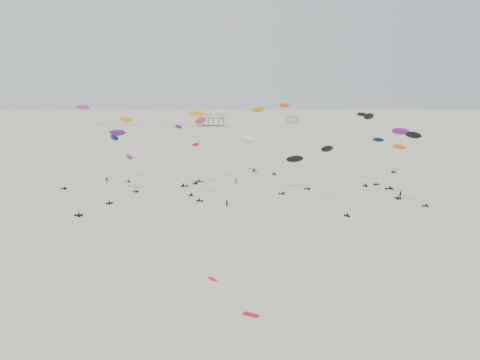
{
  "coord_description": "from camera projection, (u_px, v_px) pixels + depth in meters",
  "views": [
    {
      "loc": [
        -5.64,
        -24.21,
        28.93
      ],
      "look_at": [
        0.0,
        88.0,
        7.0
      ],
      "focal_mm": 35.0,
      "sensor_mm": 36.0,
      "label": 1
    }
  ],
  "objects": [
    {
      "name": "rig_13",
      "position": [
        296.0,
        162.0,
        136.57
      ],
      "size": [
        7.62,
        4.68,
        10.2
      ],
      "rotation": [
        0.0,
        0.0,
        1.18
      ],
      "color": "black",
      "rests_on": "ground"
    },
    {
      "name": "pavilion_small",
      "position": [
        292.0,
        119.0,
        404.33
      ],
      "size": [
        9.0,
        7.0,
        8.0
      ],
      "color": "brown",
      "rests_on": "ground"
    },
    {
      "name": "grounded_kite_b",
      "position": [
        212.0,
        279.0,
        72.26
      ],
      "size": [
        1.63,
        1.87,
        0.07
      ],
      "primitive_type": "cube",
      "rotation": [
        0.0,
        0.0,
        -0.94
      ],
      "color": "red",
      "rests_on": "ground"
    },
    {
      "name": "rig_14",
      "position": [
        218.0,
        121.0,
        148.3
      ],
      "size": [
        10.77,
        7.75,
        22.61
      ],
      "rotation": [
        0.0,
        0.0,
        4.47
      ],
      "color": "black",
      "rests_on": "ground"
    },
    {
      "name": "spectator_3",
      "position": [
        236.0,
        184.0,
        145.3
      ],
      "size": [
        0.95,
        0.94,
        2.18
      ],
      "primitive_type": "imported",
      "rotation": [
        0.0,
        0.0,
        2.37
      ],
      "color": "black",
      "rests_on": "ground"
    },
    {
      "name": "rig_6",
      "position": [
        198.0,
        126.0,
        122.58
      ],
      "size": [
        5.15,
        8.11,
        23.85
      ],
      "rotation": [
        0.0,
        0.0,
        4.18
      ],
      "color": "black",
      "rests_on": "ground"
    },
    {
      "name": "rig_9",
      "position": [
        263.0,
        128.0,
        133.94
      ],
      "size": [
        9.18,
        11.68,
        24.84
      ],
      "rotation": [
        0.0,
        0.0,
        1.29
      ],
      "color": "black",
      "rests_on": "ground"
    },
    {
      "name": "rig_5",
      "position": [
        131.0,
        165.0,
        134.5
      ],
      "size": [
        5.08,
        7.14,
        10.6
      ],
      "rotation": [
        0.0,
        0.0,
        5.63
      ],
      "color": "black",
      "rests_on": "ground"
    },
    {
      "name": "rig_7",
      "position": [
        191.0,
        163.0,
        146.48
      ],
      "size": [
        5.77,
        16.39,
        17.28
      ],
      "rotation": [
        0.0,
        0.0,
        4.67
      ],
      "color": "black",
      "rests_on": "ground"
    },
    {
      "name": "spectator_1",
      "position": [
        400.0,
        197.0,
        126.71
      ],
      "size": [
        1.05,
        0.63,
        2.13
      ],
      "primitive_type": "imported",
      "rotation": [
        0.0,
        0.0,
        6.31
      ],
      "color": "black",
      "rests_on": "ground"
    },
    {
      "name": "rig_2",
      "position": [
        104.0,
        161.0,
        113.91
      ],
      "size": [
        9.57,
        14.82,
        20.66
      ],
      "rotation": [
        0.0,
        0.0,
        1.18
      ],
      "color": "black",
      "rests_on": "ground"
    },
    {
      "name": "grounded_kite_a",
      "position": [
        251.0,
        315.0,
        60.85
      ],
      "size": [
        2.35,
        1.92,
        0.08
      ],
      "primitive_type": "cube",
      "rotation": [
        0.0,
        0.0,
        -0.55
      ],
      "color": "#B60B15",
      "rests_on": "ground"
    },
    {
      "name": "rig_0",
      "position": [
        331.0,
        161.0,
        115.96
      ],
      "size": [
        5.05,
        15.97,
        18.57
      ],
      "rotation": [
        0.0,
        0.0,
        3.47
      ],
      "color": "black",
      "rests_on": "ground"
    },
    {
      "name": "pier_fence",
      "position": [
        145.0,
        125.0,
        369.43
      ],
      "size": [
        80.2,
        0.2,
        1.5
      ],
      "color": "black",
      "rests_on": "ground"
    },
    {
      "name": "rig_8",
      "position": [
        400.0,
        143.0,
        124.33
      ],
      "size": [
        4.95,
        6.33,
        19.1
      ],
      "rotation": [
        0.0,
        0.0,
        0.34
      ],
      "color": "black",
      "rests_on": "ground"
    },
    {
      "name": "rig_12",
      "position": [
        374.0,
        134.0,
        141.82
      ],
      "size": [
        7.14,
        13.47,
        22.56
      ],
      "rotation": [
        0.0,
        0.0,
        1.56
      ],
      "color": "black",
      "rests_on": "ground"
    },
    {
      "name": "rig_3",
      "position": [
        374.0,
        156.0,
        142.27
      ],
      "size": [
        7.59,
        7.94,
        14.72
      ],
      "rotation": [
        0.0,
        0.0,
        3.29
      ],
      "color": "black",
      "rests_on": "ground"
    },
    {
      "name": "ground_plane",
      "position": [
        228.0,
        150.0,
        225.6
      ],
      "size": [
        900.0,
        900.0,
        0.0
      ],
      "primitive_type": "plane",
      "color": "#C2B699"
    },
    {
      "name": "rig_17",
      "position": [
        79.0,
        122.0,
        139.07
      ],
      "size": [
        8.38,
        9.1,
        24.88
      ],
      "rotation": [
        0.0,
        0.0,
        1.37
      ],
      "color": "black",
      "rests_on": "ground"
    },
    {
      "name": "rig_1",
      "position": [
        187.0,
        153.0,
        145.18
      ],
      "size": [
        8.11,
        8.25,
        18.22
      ],
      "rotation": [
        0.0,
        0.0,
        5.87
      ],
      "color": "black",
      "rests_on": "ground"
    },
    {
      "name": "spectator_0",
      "position": [
        227.0,
        207.0,
        116.78
      ],
      "size": [
        0.94,
        0.9,
        2.14
      ],
      "primitive_type": "imported",
      "rotation": [
        0.0,
        0.0,
        2.46
      ],
      "color": "black",
      "rests_on": "ground"
    },
    {
      "name": "pavilion_main",
      "position": [
        211.0,
        121.0,
        371.33
      ],
      "size": [
        21.0,
        13.0,
        9.8
      ],
      "color": "brown",
      "rests_on": "ground"
    },
    {
      "name": "rig_10",
      "position": [
        415.0,
        145.0,
        115.27
      ],
      "size": [
        6.56,
        4.87,
        18.9
      ],
      "rotation": [
        0.0,
        0.0,
        1.69
      ],
      "color": "black",
      "rests_on": "ground"
    },
    {
      "name": "rig_11",
      "position": [
        368.0,
        142.0,
        146.71
      ],
      "size": [
        5.13,
        13.04,
        22.54
      ],
      "rotation": [
        0.0,
        0.0,
        4.92
      ],
      "color": "black",
      "rests_on": "ground"
    },
    {
      "name": "rig_19",
      "position": [
        199.0,
        130.0,
        136.28
      ],
      "size": [
        5.47,
        16.7,
        22.56
      ],
      "rotation": [
        0.0,
        0.0,
        -0.13
      ],
      "color": "black",
      "rests_on": "ground"
    },
    {
      "name": "spectator_2",
      "position": [
        107.0,
        183.0,
        146.48
      ],
      "size": [
        1.35,
        0.87,
        2.14
      ],
      "primitive_type": "imported",
      "rotation": [
        0.0,
        0.0,
        6.44
      ],
      "color": "black",
      "rests_on": "ground"
    },
    {
      "name": "rig_18",
      "position": [
        282.0,
        121.0,
        165.01
      ],
      "size": [
        7.81,
        14.27,
        25.14
      ],
      "rotation": [
        0.0,
        0.0,
        3.63
      ],
      "color": "black",
      "rests_on": "ground"
    },
    {
      "name": "rig_20",
      "position": [
        248.0,
        142.0,
        164.87
      ],
      "size": [
        6.51,
        6.56,
        13.09
      ],
      "rotation": [
        0.0,
        0.0,
        0.28
      ],
      "color": "black",
      "rests_on": "ground"
    },
    {
      "name": "rig_15",
      "position": [
        398.0,
        152.0,
        166.51
      ],
      "size": [
        6.8,
        8.79,
        10.22
      ],
      "rotation": [
        0.0,
        0.0,
        0.16
      ],
      "color": "black",
      "rests_on": "ground"
    },
    {
      "name": "rig_4",
      "position": [
        126.0,
        127.0,
        147.88
      ],
      "size": [
        4.82,
        6.95,
        20.62
      ],
      "rotation": [
        0.0,
        0.0,
        3.66
      ],
      "color": "black",
      "rests_on": "ground"
    },
    {
      "name": "rig_16",
      "position": [
        116.0,
        145.0,
        128.48
      ],
      "size": [
        4.58,
        16.8,
        21.35
      ],
      "rotation": [
        0.0,
        0.0,
        5.74
      ],
      "color": "black",
      "rests_on": "ground"
    }
  ]
}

